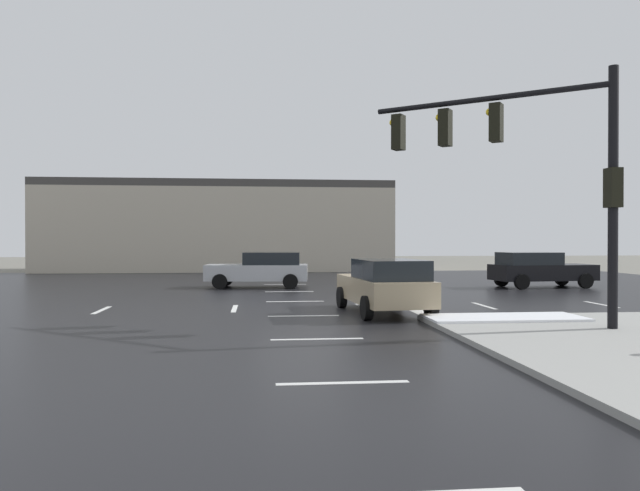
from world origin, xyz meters
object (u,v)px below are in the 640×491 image
object	(u,v)px
sedan_silver	(261,269)
sedan_tan	(385,285)
traffic_signal_mast	(524,153)
sedan_black	(539,269)

from	to	relation	value
sedan_silver	sedan_tan	size ratio (longest dim) A/B	1.00
traffic_signal_mast	sedan_silver	size ratio (longest dim) A/B	1.28
sedan_tan	sedan_black	bearing A→B (deg)	-50.01
sedan_silver	sedan_tan	world-z (taller)	same
sedan_tan	traffic_signal_mast	bearing A→B (deg)	-141.97
sedan_silver	sedan_black	distance (m)	12.48
traffic_signal_mast	sedan_black	xyz separation A→B (m)	(6.07, 11.84, -3.43)
sedan_tan	sedan_black	distance (m)	12.50
sedan_silver	sedan_black	world-z (taller)	same
sedan_tan	sedan_black	xyz separation A→B (m)	(8.89, 8.79, 0.00)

